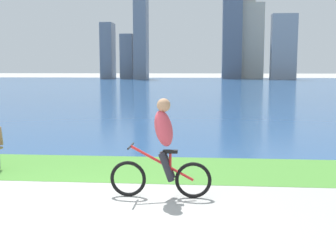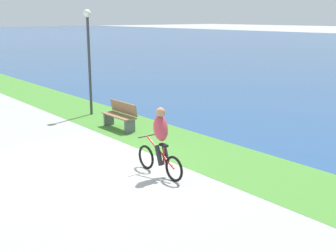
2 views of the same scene
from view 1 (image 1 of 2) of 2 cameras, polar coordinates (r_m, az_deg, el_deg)
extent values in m
plane|color=#9E9E99|center=(6.78, -12.60, -10.95)|extent=(300.00, 300.00, 0.00)
cube|color=#478433|center=(9.55, -7.19, -5.37)|extent=(120.00, 2.46, 0.01)
cube|color=navy|center=(50.95, 2.81, 5.18)|extent=(300.00, 81.08, 0.00)
torus|color=black|center=(7.40, -5.17, -6.79)|extent=(0.60, 0.06, 0.60)
torus|color=black|center=(7.29, 3.28, -6.99)|extent=(0.60, 0.06, 0.60)
cylinder|color=red|center=(7.26, -0.79, -4.81)|extent=(1.05, 0.04, 0.59)
cylinder|color=red|center=(7.26, 0.29, -5.22)|extent=(0.04, 0.04, 0.45)
cube|color=black|center=(7.21, 0.30, -3.32)|extent=(0.24, 0.10, 0.05)
cylinder|color=black|center=(7.28, -4.83, -2.60)|extent=(0.03, 0.52, 0.03)
ellipsoid|color=#BF3F4C|center=(7.16, -0.56, -0.32)|extent=(0.40, 0.36, 0.65)
sphere|color=#A57A59|center=(7.12, -0.57, 2.72)|extent=(0.22, 0.22, 0.22)
cylinder|color=#26262D|center=(7.17, -0.20, -5.35)|extent=(0.27, 0.11, 0.49)
cylinder|color=#26262D|center=(7.36, -0.06, -5.00)|extent=(0.27, 0.11, 0.49)
cube|color=slate|center=(86.27, -7.77, 9.57)|extent=(2.24, 4.06, 10.46)
cube|color=slate|center=(83.94, -5.31, 8.92)|extent=(2.33, 2.66, 8.26)
cube|color=slate|center=(81.87, -3.50, 13.07)|extent=(2.26, 4.23, 19.97)
cube|color=slate|center=(85.56, 8.25, 11.12)|extent=(3.55, 3.98, 15.06)
cube|color=#8C939E|center=(86.52, 8.68, 11.15)|extent=(3.41, 2.07, 15.28)
cube|color=#ADA899|center=(86.94, 10.16, 12.87)|extent=(2.69, 3.09, 20.63)
cube|color=#ADA899|center=(86.87, 10.74, 10.70)|extent=(4.29, 3.76, 14.09)
cube|color=#8C939E|center=(81.07, 14.70, 9.84)|extent=(4.33, 2.38, 11.33)
camera|label=2|loc=(7.25, 87.49, 12.52)|focal=46.64mm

